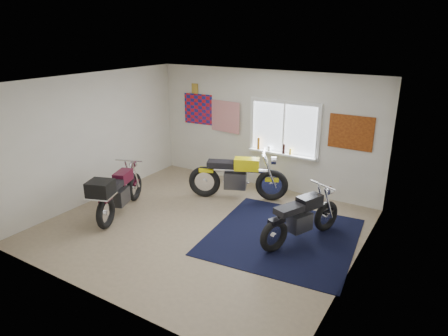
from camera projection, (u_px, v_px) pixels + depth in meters
The scene contains 10 objects.
ground at pixel (203, 226), 7.54m from camera, with size 5.50×5.50×0.00m, color #9E896B.
room_shell at pixel (202, 143), 7.00m from camera, with size 5.50×5.50×5.50m.
navy_rug at pixel (282, 236), 7.17m from camera, with size 2.50×2.60×0.01m, color black.
window_assembly at pixel (284, 132), 8.83m from camera, with size 1.66×0.17×1.26m.
oil_bottles at pixel (271, 147), 9.02m from camera, with size 0.84×0.07×0.28m.
flag_display at pixel (195, 88), 9.76m from camera, with size 1.60×0.10×1.17m.
triumph_poster at pixel (351, 132), 8.06m from camera, with size 0.90×0.03×0.70m, color #A54C14.
yellow_triumph at pixel (237, 178), 8.64m from camera, with size 2.05×1.02×1.10m.
black_chrome_bike at pixel (301, 219), 6.92m from camera, with size 0.87×1.75×0.95m.
maroon_tourer at pixel (117, 192), 7.80m from camera, with size 0.97×1.89×0.98m.
Camera 1 is at (3.86, -5.55, 3.53)m, focal length 32.00 mm.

